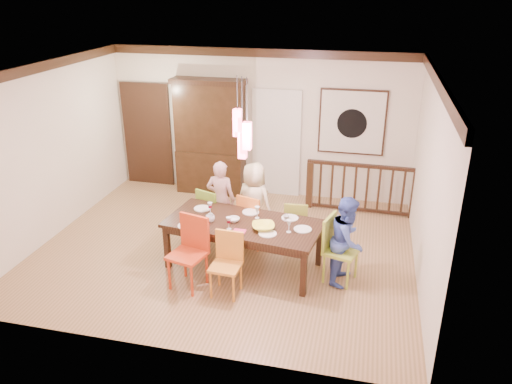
% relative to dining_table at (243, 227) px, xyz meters
% --- Properties ---
extents(floor, '(6.00, 6.00, 0.00)m').
position_rel_dining_table_xyz_m(floor, '(-0.43, 0.45, -0.67)').
color(floor, olive).
rests_on(floor, ground).
extents(ceiling, '(6.00, 6.00, 0.00)m').
position_rel_dining_table_xyz_m(ceiling, '(-0.43, 0.45, 2.23)').
color(ceiling, white).
rests_on(ceiling, wall_back).
extents(wall_back, '(6.00, 0.00, 6.00)m').
position_rel_dining_table_xyz_m(wall_back, '(-0.43, 2.95, 0.78)').
color(wall_back, beige).
rests_on(wall_back, floor).
extents(wall_left, '(0.00, 5.00, 5.00)m').
position_rel_dining_table_xyz_m(wall_left, '(-3.43, 0.45, 0.78)').
color(wall_left, beige).
rests_on(wall_left, floor).
extents(wall_right, '(0.00, 5.00, 5.00)m').
position_rel_dining_table_xyz_m(wall_right, '(2.57, 0.45, 0.78)').
color(wall_right, beige).
rests_on(wall_right, floor).
extents(crown_molding, '(6.00, 5.00, 0.16)m').
position_rel_dining_table_xyz_m(crown_molding, '(-0.43, 0.45, 2.15)').
color(crown_molding, black).
rests_on(crown_molding, wall_back).
extents(panel_door, '(1.04, 0.07, 2.24)m').
position_rel_dining_table_xyz_m(panel_door, '(-2.83, 2.90, 0.38)').
color(panel_door, black).
rests_on(panel_door, wall_back).
extents(white_doorway, '(0.97, 0.05, 2.22)m').
position_rel_dining_table_xyz_m(white_doorway, '(-0.08, 2.92, 0.38)').
color(white_doorway, silver).
rests_on(white_doorway, wall_back).
extents(painting, '(1.25, 0.06, 1.25)m').
position_rel_dining_table_xyz_m(painting, '(1.37, 2.92, 0.93)').
color(painting, black).
rests_on(painting, wall_back).
extents(pendant_cluster, '(0.27, 0.21, 1.14)m').
position_rel_dining_table_xyz_m(pendant_cluster, '(0.00, -0.00, 1.43)').
color(pendant_cluster, '#ED475E').
rests_on(pendant_cluster, ceiling).
extents(dining_table, '(2.41, 1.34, 0.75)m').
position_rel_dining_table_xyz_m(dining_table, '(0.00, 0.00, 0.00)').
color(dining_table, black).
rests_on(dining_table, floor).
extents(chair_far_left, '(0.53, 0.53, 0.90)m').
position_rel_dining_table_xyz_m(chair_far_left, '(-0.74, 0.82, -0.16)').
color(chair_far_left, '#80B233').
rests_on(chair_far_left, floor).
extents(chair_far_mid, '(0.52, 0.52, 0.93)m').
position_rel_dining_table_xyz_m(chair_far_mid, '(0.00, 0.69, -0.14)').
color(chair_far_mid, orange).
rests_on(chair_far_mid, floor).
extents(chair_far_right, '(0.40, 0.40, 0.83)m').
position_rel_dining_table_xyz_m(chair_far_right, '(0.68, 0.81, -0.20)').
color(chair_far_right, '#97A132').
rests_on(chair_far_right, floor).
extents(chair_near_left, '(0.57, 0.57, 1.04)m').
position_rel_dining_table_xyz_m(chair_near_left, '(-0.63, -0.72, -0.08)').
color(chair_near_left, '#C13A19').
rests_on(chair_near_left, floor).
extents(chair_near_mid, '(0.43, 0.43, 0.90)m').
position_rel_dining_table_xyz_m(chair_near_mid, '(-0.05, -0.77, -0.16)').
color(chair_near_mid, orange).
rests_on(chair_near_mid, floor).
extents(chair_end_right, '(0.55, 0.55, 0.99)m').
position_rel_dining_table_xyz_m(chair_end_right, '(1.47, -0.06, -0.11)').
color(chair_end_right, '#ACC239').
rests_on(chair_end_right, floor).
extents(china_hutch, '(1.47, 0.46, 2.33)m').
position_rel_dining_table_xyz_m(china_hutch, '(-1.40, 2.75, 0.50)').
color(china_hutch, black).
rests_on(china_hutch, floor).
extents(balustrade, '(2.05, 0.13, 0.96)m').
position_rel_dining_table_xyz_m(balustrade, '(1.65, 2.40, -0.17)').
color(balustrade, black).
rests_on(balustrade, floor).
extents(person_far_left, '(0.50, 0.34, 1.36)m').
position_rel_dining_table_xyz_m(person_far_left, '(-0.62, 0.88, 0.00)').
color(person_far_left, beige).
rests_on(person_far_left, floor).
extents(person_far_mid, '(0.78, 0.64, 1.36)m').
position_rel_dining_table_xyz_m(person_far_mid, '(-0.05, 0.89, 0.01)').
color(person_far_mid, beige).
rests_on(person_far_mid, floor).
extents(person_end_right, '(0.62, 0.73, 1.31)m').
position_rel_dining_table_xyz_m(person_end_right, '(1.54, -0.04, -0.02)').
color(person_end_right, '#4761C7').
rests_on(person_end_right, floor).
extents(serving_bowl, '(0.41, 0.41, 0.08)m').
position_rel_dining_table_xyz_m(serving_bowl, '(0.34, -0.15, 0.12)').
color(serving_bowl, '#FAF247').
rests_on(serving_bowl, dining_table).
extents(small_bowl, '(0.24, 0.24, 0.06)m').
position_rel_dining_table_xyz_m(small_bowl, '(-0.15, -0.01, 0.11)').
color(small_bowl, white).
rests_on(small_bowl, dining_table).
extents(cup_left, '(0.15, 0.15, 0.11)m').
position_rel_dining_table_xyz_m(cup_left, '(-0.48, -0.10, 0.13)').
color(cup_left, silver).
rests_on(cup_left, dining_table).
extents(cup_right, '(0.11, 0.11, 0.09)m').
position_rel_dining_table_xyz_m(cup_right, '(0.61, 0.20, 0.12)').
color(cup_right, silver).
rests_on(cup_right, dining_table).
extents(plate_far_left, '(0.26, 0.26, 0.01)m').
position_rel_dining_table_xyz_m(plate_far_left, '(-0.75, 0.30, 0.08)').
color(plate_far_left, white).
rests_on(plate_far_left, dining_table).
extents(plate_far_mid, '(0.26, 0.26, 0.01)m').
position_rel_dining_table_xyz_m(plate_far_mid, '(0.03, 0.35, 0.08)').
color(plate_far_mid, white).
rests_on(plate_far_mid, dining_table).
extents(plate_far_right, '(0.26, 0.26, 0.01)m').
position_rel_dining_table_xyz_m(plate_far_right, '(0.65, 0.28, 0.08)').
color(plate_far_right, white).
rests_on(plate_far_right, dining_table).
extents(plate_near_left, '(0.26, 0.26, 0.01)m').
position_rel_dining_table_xyz_m(plate_near_left, '(-0.78, -0.32, 0.08)').
color(plate_near_left, white).
rests_on(plate_near_left, dining_table).
extents(plate_near_mid, '(0.26, 0.26, 0.01)m').
position_rel_dining_table_xyz_m(plate_near_mid, '(0.43, -0.29, 0.08)').
color(plate_near_mid, white).
rests_on(plate_near_mid, dining_table).
extents(plate_end_right, '(0.26, 0.26, 0.01)m').
position_rel_dining_table_xyz_m(plate_end_right, '(0.90, -0.04, 0.08)').
color(plate_end_right, white).
rests_on(plate_end_right, dining_table).
extents(wine_glass_a, '(0.08, 0.08, 0.19)m').
position_rel_dining_table_xyz_m(wine_glass_a, '(-0.57, 0.16, 0.17)').
color(wine_glass_a, '#590C19').
rests_on(wine_glass_a, dining_table).
extents(wine_glass_b, '(0.08, 0.08, 0.19)m').
position_rel_dining_table_xyz_m(wine_glass_b, '(0.17, 0.18, 0.17)').
color(wine_glass_b, silver).
rests_on(wine_glass_b, dining_table).
extents(wine_glass_c, '(0.08, 0.08, 0.19)m').
position_rel_dining_table_xyz_m(wine_glass_c, '(-0.15, -0.27, 0.17)').
color(wine_glass_c, '#590C19').
rests_on(wine_glass_c, dining_table).
extents(wine_glass_d, '(0.08, 0.08, 0.19)m').
position_rel_dining_table_xyz_m(wine_glass_d, '(0.71, -0.16, 0.17)').
color(wine_glass_d, silver).
rests_on(wine_glass_d, dining_table).
extents(napkin, '(0.18, 0.14, 0.01)m').
position_rel_dining_table_xyz_m(napkin, '(0.02, -0.32, 0.08)').
color(napkin, '#D83359').
rests_on(napkin, dining_table).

